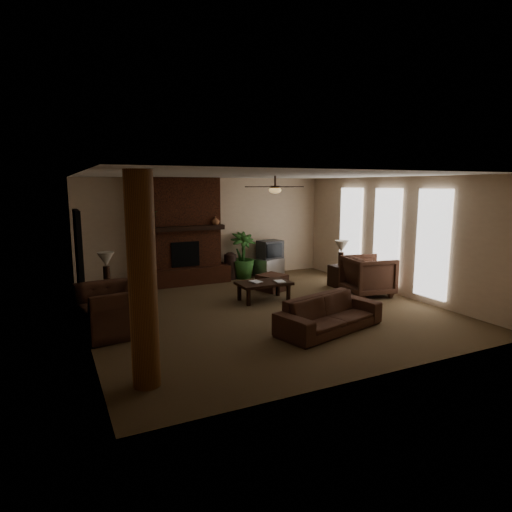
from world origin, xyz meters
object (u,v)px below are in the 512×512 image
coffee_table (264,284)px  sofa (330,308)px  armchair_right (368,274)px  tv_stand (269,267)px  ottoman (272,282)px  lamp_left (106,262)px  floor_vase (230,264)px  side_table_right (341,276)px  lamp_right (341,248)px  side_table_left (107,295)px  log_column (143,282)px  armchair_left (114,301)px  floor_plant (243,265)px

coffee_table → sofa: bearing=-86.3°
armchair_right → tv_stand: 3.27m
coffee_table → ottoman: (0.62, 0.77, -0.17)m
lamp_left → floor_vase: bearing=23.2°
ottoman → side_table_right: (1.81, -0.40, 0.08)m
tv_stand → lamp_right: (1.02, -2.05, 0.75)m
sofa → side_table_left: (-3.44, 3.30, -0.14)m
floor_vase → side_table_right: floor_vase is taller
log_column → armchair_right: log_column is taller
ottoman → lamp_left: 3.97m
coffee_table → side_table_right: 2.45m
ottoman → side_table_right: 1.85m
armchair_left → coffee_table: bearing=93.6°
floor_vase → side_table_left: size_ratio=1.40×
lamp_left → lamp_right: same height
sofa → tv_stand: size_ratio=2.47×
tv_stand → lamp_left: 4.96m
lamp_left → side_table_right: lamp_left is taller
tv_stand → floor_vase: (-1.22, 0.01, 0.18)m
lamp_right → ottoman: bearing=168.1°
floor_vase → lamp_left: lamp_left is taller
tv_stand → floor_plant: 0.86m
log_column → coffee_table: log_column is taller
floor_plant → lamp_left: (-3.82, -1.47, 0.64)m
armchair_right → lamp_right: bearing=11.3°
armchair_right → tv_stand: size_ratio=1.22×
sofa → side_table_left: sofa is taller
armchair_right → lamp_left: bearing=83.7°
log_column → lamp_right: 6.72m
log_column → coffee_table: bearing=43.3°
tv_stand → side_table_right: bearing=-88.4°
side_table_left → sofa: bearing=-43.8°
armchair_right → floor_plant: armchair_right is taller
tv_stand → side_table_left: bearing=172.9°
floor_plant → side_table_left: size_ratio=2.35×
tv_stand → floor_vase: 1.23m
ottoman → side_table_right: size_ratio=1.09×
side_table_left → side_table_right: same height
floor_plant → tv_stand: bearing=0.3°
lamp_right → armchair_right: bearing=-88.2°
tv_stand → lamp_left: (-4.67, -1.47, 0.75)m
tv_stand → side_table_left: size_ratio=1.55×
log_column → coffee_table: size_ratio=2.33×
log_column → armchair_left: 2.48m
armchair_left → floor_vase: bearing=122.9°
armchair_left → armchair_right: size_ratio=1.25×
ottoman → log_column: bearing=-135.3°
coffee_table → lamp_right: 2.54m
sofa → coffee_table: (-0.15, 2.34, -0.04)m
armchair_left → tv_stand: armchair_left is taller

